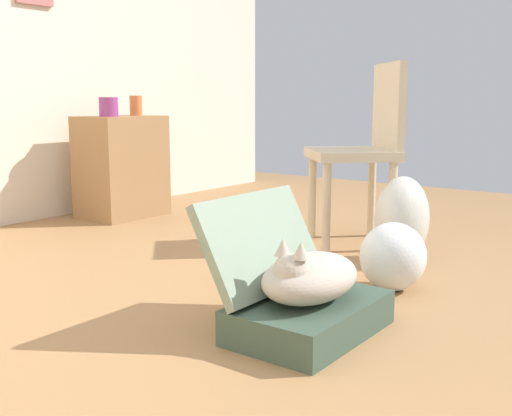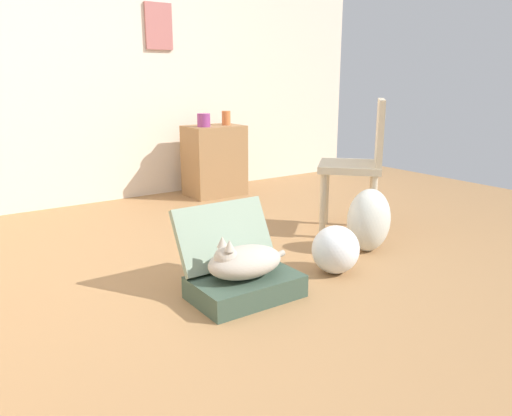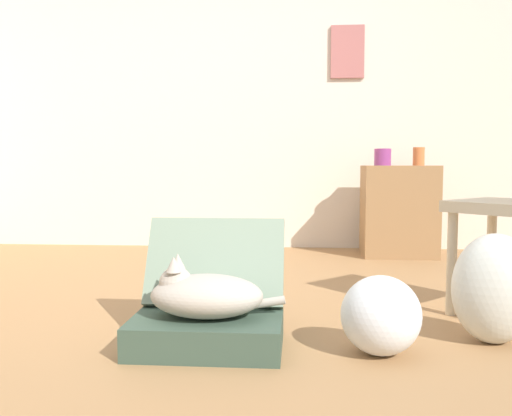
# 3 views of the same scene
# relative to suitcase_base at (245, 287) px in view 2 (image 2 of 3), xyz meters

# --- Properties ---
(ground_plane) EXTENTS (7.68, 7.68, 0.00)m
(ground_plane) POSITION_rel_suitcase_base_xyz_m (-0.17, 0.30, -0.06)
(ground_plane) COLOR #9E7247
(ground_plane) RESTS_ON ground
(wall_back) EXTENTS (6.40, 0.15, 2.60)m
(wall_back) POSITION_rel_suitcase_base_xyz_m (-0.17, 2.56, 1.24)
(wall_back) COLOR beige
(wall_back) RESTS_ON ground
(suitcase_base) EXTENTS (0.55, 0.36, 0.12)m
(suitcase_base) POSITION_rel_suitcase_base_xyz_m (0.00, 0.00, 0.00)
(suitcase_base) COLOR #384C3D
(suitcase_base) RESTS_ON ground
(suitcase_lid) EXTENTS (0.55, 0.20, 0.34)m
(suitcase_lid) POSITION_rel_suitcase_base_xyz_m (0.00, 0.20, 0.23)
(suitcase_lid) COLOR gray
(suitcase_lid) RESTS_ON suitcase_base
(cat) EXTENTS (0.49, 0.27, 0.23)m
(cat) POSITION_rel_suitcase_base_xyz_m (-0.01, 0.00, 0.14)
(cat) COLOR #B2A899
(cat) RESTS_ON suitcase_base
(plastic_bag_white) EXTENTS (0.28, 0.27, 0.28)m
(plastic_bag_white) POSITION_rel_suitcase_base_xyz_m (0.62, -0.01, 0.08)
(plastic_bag_white) COLOR silver
(plastic_bag_white) RESTS_ON ground
(plastic_bag_clear) EXTENTS (0.31, 0.25, 0.42)m
(plastic_bag_clear) POSITION_rel_suitcase_base_xyz_m (1.07, 0.15, 0.15)
(plastic_bag_clear) COLOR silver
(plastic_bag_clear) RESTS_ON ground
(side_table) EXTENTS (0.53, 0.38, 0.67)m
(side_table) POSITION_rel_suitcase_base_xyz_m (1.07, 2.15, 0.28)
(side_table) COLOR olive
(side_table) RESTS_ON ground
(vase_tall) EXTENTS (0.12, 0.12, 0.12)m
(vase_tall) POSITION_rel_suitcase_base_xyz_m (0.94, 2.10, 0.67)
(vase_tall) COLOR #8C387A
(vase_tall) RESTS_ON side_table
(vase_short) EXTENTS (0.08, 0.08, 0.13)m
(vase_short) POSITION_rel_suitcase_base_xyz_m (1.21, 2.13, 0.68)
(vase_short) COLOR #CC6B38
(vase_short) RESTS_ON side_table
(chair) EXTENTS (0.62, 0.62, 0.97)m
(chair) POSITION_rel_suitcase_base_xyz_m (1.31, 0.48, 0.48)
(chair) COLOR beige
(chair) RESTS_ON ground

